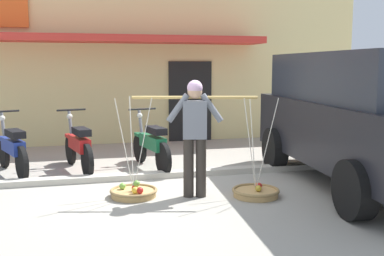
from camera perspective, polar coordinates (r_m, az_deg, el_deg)
The scene contains 10 objects.
ground_plane at distance 7.33m, azimuth -2.94°, elevation -7.35°, with size 90.00×90.00×0.00m, color #9E998C.
sidewalk_curb at distance 7.99m, azimuth -3.95°, elevation -5.73°, with size 20.00×0.24×0.10m, color #BAB4A5.
fruit_vendor at distance 6.66m, azimuth 0.35°, elevation -0.28°, with size 1.74×0.47×1.70m.
fruit_basket_left_side at distance 6.91m, azimuth 7.82°, elevation -7.72°, with size 0.69×0.69×1.45m.
fruit_basket_right_side at distance 6.88m, azimuth -7.16°, elevation -7.76°, with size 0.69×0.69×1.45m.
motorcycle_nearest_shop at distance 8.73m, azimuth -21.15°, elevation -2.38°, with size 0.77×1.73×1.09m.
motorcycle_second_in_row at distance 8.65m, azimuth -13.73°, elevation -2.17°, with size 0.61×1.79×1.09m.
motorcycle_third_in_row at distance 8.59m, azimuth -5.00°, elevation -2.05°, with size 0.57×1.80×1.09m.
parked_truck at distance 7.73m, azimuth 20.44°, elevation 1.48°, with size 2.47×4.95×2.10m.
storefront_building at distance 13.89m, azimuth -10.74°, elevation 8.39°, with size 13.00×6.00×4.20m.
Camera 1 is at (-1.41, -6.94, 1.90)m, focal length 43.54 mm.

